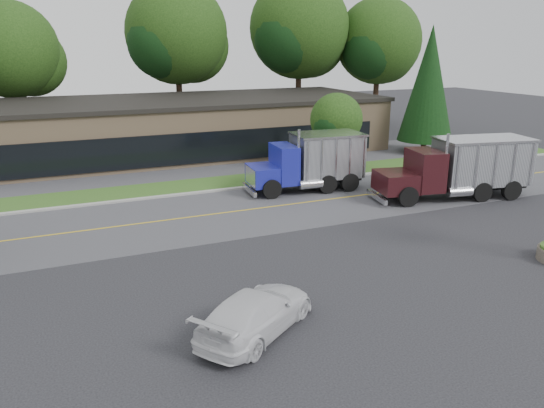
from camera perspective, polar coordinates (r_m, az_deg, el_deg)
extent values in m
plane|color=#38383E|center=(19.94, 3.30, -8.24)|extent=(140.00, 140.00, 0.00)
cube|color=slate|center=(27.72, -5.07, -0.97)|extent=(60.00, 8.00, 0.02)
cube|color=gold|center=(27.72, -5.07, -0.97)|extent=(60.00, 0.12, 0.01)
cube|color=#9E9E99|center=(31.57, -7.50, 1.17)|extent=(60.00, 0.30, 0.12)
cube|color=#325E20|center=(33.24, -8.37, 1.94)|extent=(60.00, 3.40, 0.03)
cube|color=slate|center=(37.96, -10.39, 3.71)|extent=(60.00, 7.00, 0.02)
cube|color=tan|center=(43.79, -9.81, 8.13)|extent=(32.00, 12.00, 4.00)
cylinder|color=#382619|center=(50.51, -25.57, 8.06)|extent=(0.56, 0.56, 4.32)
sphere|color=#18330E|center=(50.12, -26.43, 14.67)|extent=(7.90, 7.90, 7.90)
sphere|color=#18330E|center=(51.09, -24.55, 13.79)|extent=(5.92, 5.92, 5.92)
cylinder|color=#382619|center=(51.89, -9.85, 10.06)|extent=(0.56, 0.56, 5.08)
sphere|color=#18330E|center=(51.57, -10.25, 17.69)|extent=(9.29, 9.29, 9.29)
sphere|color=#18330E|center=(53.12, -8.59, 16.47)|extent=(6.97, 6.97, 6.97)
sphere|color=black|center=(50.38, -11.62, 16.65)|extent=(6.39, 6.39, 6.39)
cylinder|color=#382619|center=(55.04, 2.82, 10.80)|extent=(0.56, 0.56, 5.35)
sphere|color=#18330E|center=(54.76, 2.94, 18.37)|extent=(9.78, 9.78, 9.78)
sphere|color=#18330E|center=(56.66, 4.09, 17.07)|extent=(7.34, 7.34, 7.34)
sphere|color=black|center=(53.25, 1.84, 17.44)|extent=(6.72, 6.72, 6.72)
cylinder|color=#382619|center=(57.38, 11.03, 10.44)|extent=(0.56, 0.56, 4.70)
sphere|color=#18330E|center=(57.06, 11.40, 16.81)|extent=(8.60, 8.60, 8.60)
sphere|color=#18330E|center=(58.86, 12.07, 15.72)|extent=(6.45, 6.45, 6.45)
sphere|color=black|center=(55.64, 10.66, 16.03)|extent=(5.91, 5.91, 5.91)
cylinder|color=#382619|center=(44.96, 15.98, 6.01)|extent=(0.44, 0.44, 1.00)
cone|color=black|center=(44.36, 16.50, 12.29)|extent=(4.36, 4.36, 8.91)
cylinder|color=#382619|center=(36.80, 6.79, 4.99)|extent=(0.56, 0.56, 1.93)
sphere|color=#18330E|center=(36.36, 6.93, 9.04)|extent=(3.53, 3.53, 3.53)
sphere|color=#18330E|center=(37.13, 7.45, 8.49)|extent=(2.65, 2.65, 2.65)
sphere|color=black|center=(35.85, 6.41, 8.41)|extent=(2.43, 2.43, 2.43)
cube|color=black|center=(31.98, 3.97, 2.54)|extent=(6.67, 1.56, 0.28)
cube|color=#1C219C|center=(30.88, -0.95, 3.12)|extent=(1.77, 2.43, 1.10)
cube|color=#1C219C|center=(31.15, 1.32, 4.37)|extent=(1.35, 2.49, 2.20)
cube|color=black|center=(30.90, 0.44, 5.03)|extent=(0.24, 2.10, 0.90)
cube|color=silver|center=(32.10, 5.92, 5.20)|extent=(4.15, 2.83, 2.50)
cube|color=silver|center=(31.87, 5.99, 7.49)|extent=(4.31, 2.99, 0.12)
cylinder|color=black|center=(32.12, -1.33, 2.64)|extent=(1.13, 0.44, 1.10)
cylinder|color=black|center=(30.00, -0.02, 1.62)|extent=(1.13, 0.44, 1.10)
cylinder|color=black|center=(33.56, 5.49, 3.19)|extent=(1.13, 0.44, 1.10)
cylinder|color=black|center=(31.54, 7.18, 2.24)|extent=(1.13, 0.44, 1.10)
cube|color=black|center=(32.07, 19.15, 1.67)|extent=(8.55, 2.61, 0.28)
cube|color=black|center=(30.19, 13.23, 2.34)|extent=(2.44, 2.65, 1.10)
cube|color=black|center=(30.80, 16.11, 3.56)|extent=(1.91, 2.64, 2.20)
cube|color=black|center=(30.41, 15.09, 4.25)|extent=(0.46, 2.07, 0.90)
cube|color=silver|center=(32.54, 21.63, 4.26)|extent=(5.48, 3.43, 2.50)
cube|color=silver|center=(32.31, 21.88, 6.51)|extent=(5.65, 3.61, 0.12)
cylinder|color=black|center=(31.40, 12.58, 1.90)|extent=(1.15, 0.55, 1.10)
cylinder|color=black|center=(29.41, 14.43, 0.77)|extent=(1.15, 0.55, 1.10)
cylinder|color=black|center=(33.99, 20.83, 2.32)|extent=(1.15, 0.55, 1.10)
cylinder|color=black|center=(32.16, 23.02, 1.30)|extent=(1.15, 0.55, 1.10)
imported|color=silver|center=(16.35, -1.72, -11.55)|extent=(4.86, 4.21, 1.34)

